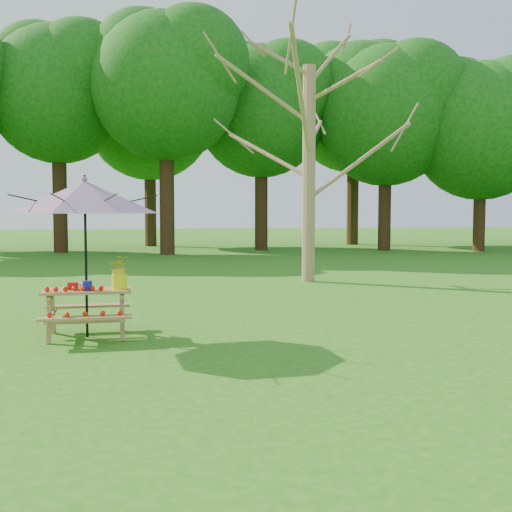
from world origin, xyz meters
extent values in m
plane|color=#296A14|center=(0.00, 0.00, 0.00)|extent=(120.00, 120.00, 0.00)
cylinder|color=#997253|center=(3.00, 10.02, 2.66)|extent=(0.42, 0.42, 5.33)
cube|color=#9D6D46|center=(-2.10, 3.84, 0.65)|extent=(1.20, 0.62, 0.04)
cube|color=#9D6D46|center=(-2.10, 3.29, 0.36)|extent=(1.20, 0.22, 0.04)
cube|color=#9D6D46|center=(-2.10, 4.39, 0.36)|extent=(1.20, 0.22, 0.04)
cylinder|color=black|center=(-2.10, 3.84, 1.12)|extent=(0.04, 0.04, 2.25)
cone|color=teal|center=(-2.10, 3.84, 1.95)|extent=(2.68, 2.68, 0.45)
sphere|color=teal|center=(-2.10, 3.84, 2.20)|extent=(0.08, 0.08, 0.08)
cube|color=red|center=(-2.28, 3.86, 0.72)|extent=(0.14, 0.12, 0.10)
cylinder|color=#161CB9|center=(-2.08, 3.73, 0.74)|extent=(0.13, 0.13, 0.13)
cube|color=silver|center=(-2.14, 4.04, 0.71)|extent=(0.13, 0.13, 0.07)
cylinder|color=#FDFE0D|center=(-1.65, 3.80, 0.78)|extent=(0.21, 0.21, 0.21)
imported|color=yellow|center=(-1.65, 3.80, 0.98)|extent=(0.29, 0.25, 0.32)
camera|label=1|loc=(-1.67, -5.31, 1.75)|focal=45.00mm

